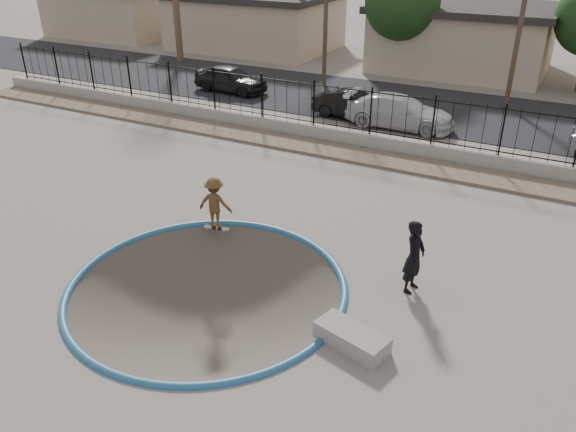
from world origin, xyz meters
The scene contains 19 objects.
ground centered at (0.00, 12.00, -1.10)m, with size 120.00×120.00×2.20m, color gray.
bowl_pit centered at (0.00, -1.00, 0.00)m, with size 6.84×6.84×1.80m, color #51463E, non-canonical shape.
coping_ring centered at (0.00, -1.00, 0.00)m, with size 7.04×7.04×0.20m, color #2C658F.
rock_strip centered at (0.00, 9.20, 0.06)m, with size 42.00×1.60×0.11m, color #887059.
retaining_wall centered at (0.00, 10.30, 0.30)m, with size 42.00×0.45×0.60m, color gray.
fence centered at (0.00, 10.30, 1.50)m, with size 40.00×0.04×1.80m.
street centered at (0.00, 17.00, 0.02)m, with size 90.00×8.00×0.04m, color black.
house_west_far centered at (-28.00, 26.50, 1.97)m, with size 10.60×8.60×3.90m.
house_west centered at (-15.00, 26.50, 1.97)m, with size 11.60×8.60×3.90m.
house_center centered at (0.00, 26.50, 1.97)m, with size 10.60×8.60×3.90m.
utility_pole_mid centered at (4.00, 19.00, 4.96)m, with size 1.70×0.24×9.50m.
street_tree_left centered at (-3.00, 23.00, 4.19)m, with size 4.32×4.32×6.36m.
skater centered at (-1.50, 1.60, 0.79)m, with size 1.02×0.58×1.57m, color brown.
skateboard centered at (-1.50, 1.60, 0.06)m, with size 0.83×0.35×0.07m.
videographer centered at (4.50, 1.30, 0.94)m, with size 0.69×0.45×1.89m, color black.
concrete_ledge centered at (4.00, -1.35, 0.20)m, with size 1.60×0.70×0.40m, color gray.
car_a centered at (-9.71, 15.00, 0.74)m, with size 1.66×4.13×1.41m, color black.
car_b centered at (-2.07, 13.67, 0.66)m, with size 1.32×3.77×1.24m, color black.
car_c centered at (0.26, 13.40, 0.74)m, with size 1.97×4.83×1.40m, color silver.
Camera 1 is at (7.22, -10.33, 7.99)m, focal length 35.00 mm.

